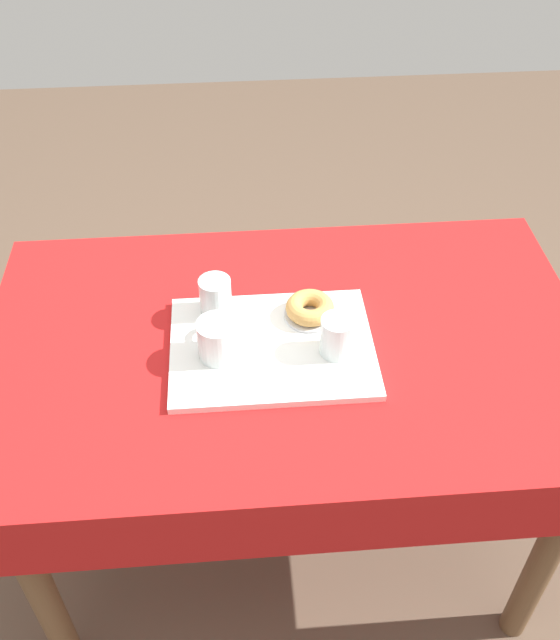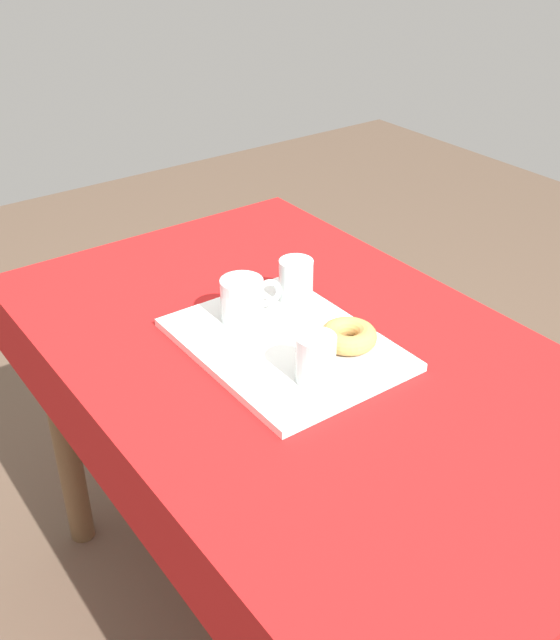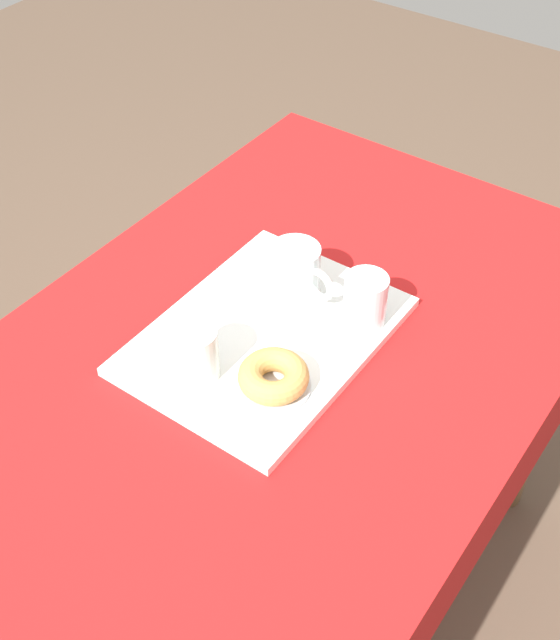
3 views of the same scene
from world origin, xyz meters
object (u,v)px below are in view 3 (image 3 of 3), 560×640
sugar_donut_left (273,376)px  serving_tray (265,336)px  donut_plate_left (274,386)px  dining_table (265,408)px  water_glass_near (365,302)px  water_glass_far (196,355)px  tea_mug_left (296,271)px

sugar_donut_left → serving_tray: bearing=-137.8°
donut_plate_left → dining_table: bearing=-132.8°
serving_tray → donut_plate_left: bearing=42.2°
water_glass_near → sugar_donut_left: 0.21m
water_glass_far → tea_mug_left: bearing=177.1°
water_glass_near → donut_plate_left: water_glass_near is taller
water_glass_near → donut_plate_left: 0.21m
water_glass_far → sugar_donut_left: size_ratio=0.83×
dining_table → donut_plate_left: 0.16m
serving_tray → donut_plate_left: size_ratio=3.82×
water_glass_near → serving_tray: bearing=-44.5°
tea_mug_left → water_glass_near: size_ratio=1.45×
dining_table → donut_plate_left: (0.05, 0.06, 0.14)m
water_glass_near → tea_mug_left: bearing=-88.6°
serving_tray → water_glass_far: 0.14m
sugar_donut_left → water_glass_near: bearing=171.0°
dining_table → water_glass_near: (-0.15, 0.09, 0.17)m
tea_mug_left → sugar_donut_left: bearing=26.3°
serving_tray → sugar_donut_left: size_ratio=4.04×
water_glass_near → donut_plate_left: bearing=-9.0°
serving_tray → sugar_donut_left: sugar_donut_left is taller
tea_mug_left → water_glass_near: 0.13m
serving_tray → water_glass_near: bearing=135.5°
water_glass_near → sugar_donut_left: (0.20, -0.03, -0.01)m
water_glass_far → donut_plate_left: (-0.04, 0.11, -0.04)m
tea_mug_left → water_glass_far: bearing=-2.9°
water_glass_far → sugar_donut_left: (-0.04, 0.11, -0.01)m
dining_table → water_glass_far: bearing=-30.3°
sugar_donut_left → donut_plate_left: bearing=0.0°
dining_table → serving_tray: bearing=-146.4°
sugar_donut_left → water_glass_far: bearing=-68.9°
dining_table → water_glass_far: water_glass_far is taller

